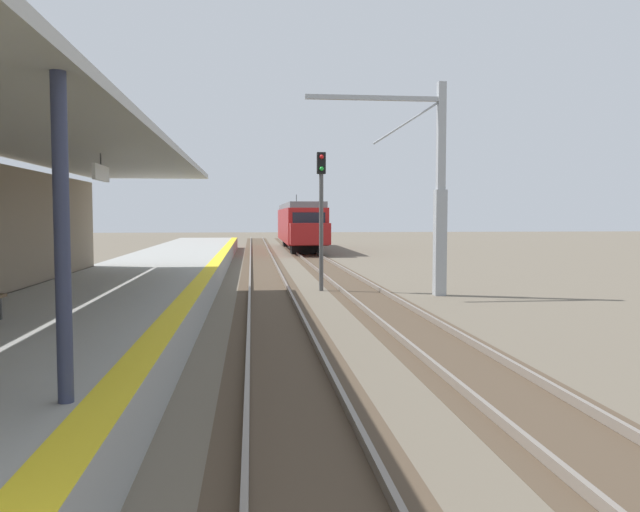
% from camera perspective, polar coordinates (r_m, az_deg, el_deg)
% --- Properties ---
extents(station_platform, '(5.00, 80.00, 0.91)m').
position_cam_1_polar(station_platform, '(18.15, -18.10, -4.10)').
color(station_platform, '#999993').
rests_on(station_platform, ground).
extents(track_pair_nearest_platform, '(2.34, 120.00, 0.16)m').
position_cam_1_polar(track_pair_nearest_platform, '(21.78, -4.42, -3.74)').
color(track_pair_nearest_platform, '#4C3D2D').
rests_on(track_pair_nearest_platform, ground).
extents(track_pair_middle, '(2.34, 120.00, 0.16)m').
position_cam_1_polar(track_pair_middle, '(22.14, 4.42, -3.62)').
color(track_pair_middle, '#4C3D2D').
rests_on(track_pair_middle, ground).
extents(approaching_train, '(2.93, 19.60, 4.76)m').
position_cam_1_polar(approaching_train, '(53.66, -1.82, 2.89)').
color(approaching_train, maroon).
rests_on(approaching_train, ground).
extents(rail_signal_post, '(0.32, 0.34, 5.20)m').
position_cam_1_polar(rail_signal_post, '(23.99, 0.11, 4.47)').
color(rail_signal_post, '#4C4C4C').
rests_on(rail_signal_post, ground).
extents(catenary_pylon_far_side, '(5.00, 0.40, 7.50)m').
position_cam_1_polar(catenary_pylon_far_side, '(22.90, 9.99, 5.48)').
color(catenary_pylon_far_side, '#9EA3A8').
rests_on(catenary_pylon_far_side, ground).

